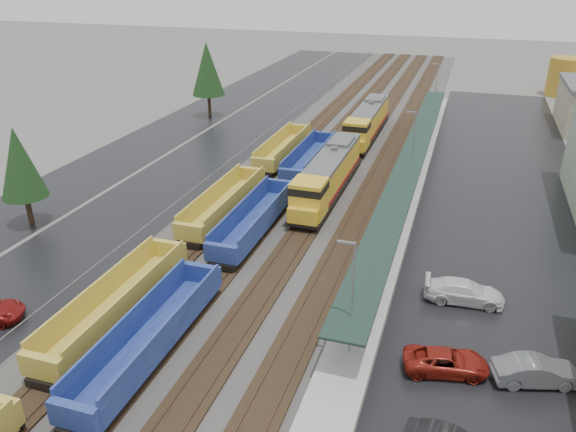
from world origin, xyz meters
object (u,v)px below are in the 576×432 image
locomotive_lead (328,176)px  locomotive_trail (367,122)px  parked_car_east_b (446,362)px  storage_tank (567,77)px  well_string_blue (151,338)px  well_string_yellow (117,304)px  parked_car_east_c (464,292)px  parked_car_east_e (536,372)px

locomotive_lead → locomotive_trail: (0.00, 21.00, 0.00)m
locomotive_lead → parked_car_east_b: locomotive_lead is taller
storage_tank → locomotive_lead: bearing=-115.9°
well_string_blue → locomotive_lead: bearing=81.6°
locomotive_trail → parked_car_east_b: 46.28m
parked_car_east_b → well_string_yellow: bearing=81.6°
parked_car_east_c → parked_car_east_b: bearing=170.8°
parked_car_east_b → locomotive_trail: bearing=4.3°
storage_tank → parked_car_east_b: size_ratio=1.33×
locomotive_lead → storage_tank: (28.21, 58.13, 0.90)m
well_string_blue → storage_tank: (32.21, 85.36, 2.03)m
parked_car_east_b → parked_car_east_e: 4.91m
well_string_blue → parked_car_east_c: 21.31m
storage_tank → parked_car_east_c: (-14.46, -73.58, -2.45)m
storage_tank → parked_car_east_c: bearing=-101.1°
well_string_yellow → storage_tank: 90.43m
parked_car_east_c → well_string_yellow: bearing=109.1°
locomotive_trail → well_string_yellow: size_ratio=0.23×
parked_car_east_b → parked_car_east_e: size_ratio=1.02×
storage_tank → parked_car_east_e: bearing=-97.3°
parked_car_east_c → well_string_blue: bearing=119.7°
parked_car_east_c → parked_car_east_e: (4.14, -7.40, 0.00)m
locomotive_lead → locomotive_trail: size_ratio=1.00×
parked_car_east_c → parked_car_east_e: bearing=-154.7°
locomotive_trail → parked_car_east_b: (13.02, -44.38, -1.66)m
locomotive_lead → parked_car_east_c: size_ratio=3.56×
locomotive_trail → parked_car_east_b: size_ratio=3.95×
locomotive_trail → well_string_blue: (-4.00, -48.23, -1.13)m
locomotive_trail → parked_car_east_e: bearing=-67.8°
locomotive_trail → parked_car_east_e: size_ratio=4.04×
well_string_yellow → well_string_blue: well_string_blue is taller
parked_car_east_b → parked_car_east_c: parked_car_east_c is taller
parked_car_east_b → parked_car_east_e: (4.88, 0.54, 0.11)m
storage_tank → parked_car_east_e: (-10.31, -80.98, -2.45)m
well_string_blue → parked_car_east_b: size_ratio=17.39×
locomotive_lead → parked_car_east_e: locomotive_lead is taller
storage_tank → parked_car_east_b: storage_tank is taller
parked_car_east_e → locomotive_trail: bearing=5.8°
parked_car_east_c → parked_car_east_e: 8.48m
locomotive_lead → well_string_blue: (-4.00, -27.23, -1.13)m
well_string_blue → storage_tank: storage_tank is taller
locomotive_lead → parked_car_east_c: bearing=-48.3°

